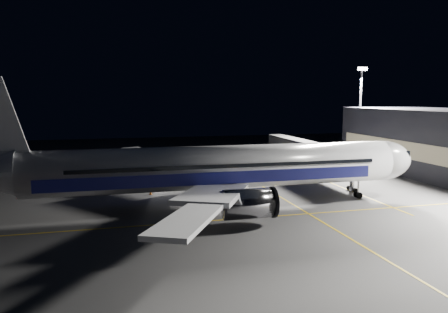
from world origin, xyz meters
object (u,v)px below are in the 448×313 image
Objects in this scene: baggage_tug at (155,179)px; safety_cone_a at (253,196)px; airliner at (210,169)px; floodlight_mast_north at (360,106)px; safety_cone_c at (151,192)px; safety_cone_b at (204,199)px; jet_bridge at (312,151)px.

baggage_tug is 5.25× the size of safety_cone_a.
safety_cone_a is (7.08, 4.00, -4.87)m from airliner.
floodlight_mast_north is 6.62× the size of baggage_tug.
airliner reaches higher than safety_cone_a.
safety_cone_c is (-14.00, 5.60, 0.03)m from safety_cone_a.
baggage_tug is at bearing 108.04° from airliner.
safety_cone_a reaches higher than safety_cone_b.
safety_cone_b is at bearing -82.27° from baggage_tug.
floodlight_mast_north reaches higher than safety_cone_c.
safety_cone_b is (-7.10, 0.00, -0.03)m from safety_cone_a.
safety_cone_c is at bearing -155.00° from floodlight_mast_north.
baggage_tug is at bearing 79.78° from safety_cone_c.
floodlight_mast_north is 38.41× the size of safety_cone_b.
safety_cone_c is (-48.00, -22.39, -12.04)m from floodlight_mast_north.
jet_bridge is at bearing 38.04° from airliner.
baggage_tug is (-46.65, -14.88, -11.48)m from floodlight_mast_north.
baggage_tug is at bearing -178.09° from jet_bridge.
safety_cone_a is (12.65, -13.10, -0.60)m from baggage_tug.
jet_bridge is 11.00× the size of baggage_tug.
jet_bridge is 51.85× the size of safety_cone_c.
floodlight_mast_north is at bearing 25.00° from safety_cone_c.
safety_cone_c is (-1.35, -7.50, -0.56)m from baggage_tug.
jet_bridge is at bearing -142.26° from floodlight_mast_north.
airliner is 1.79× the size of jet_bridge.
airliner is at bearing -87.19° from baggage_tug.
jet_bridge is 28.90m from baggage_tug.
safety_cone_b is (5.55, -13.10, -0.62)m from baggage_tug.
floodlight_mast_north reaches higher than baggage_tug.
baggage_tug is 4.71× the size of safety_cone_c.
safety_cone_a is 15.08m from safety_cone_c.
safety_cone_a is 0.90× the size of safety_cone_c.
baggage_tug is (-5.57, 17.10, -4.27)m from airliner.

